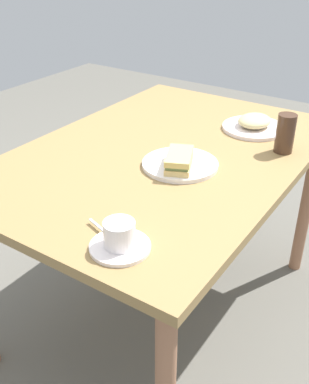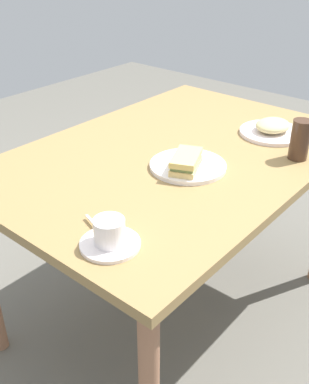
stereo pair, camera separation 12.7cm
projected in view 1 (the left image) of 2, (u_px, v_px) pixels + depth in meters
The scene contains 10 objects.
ground_plane at pixel (162, 308), 1.95m from camera, with size 6.00×6.00×0.00m, color #626057.
dining_table at pixel (164, 172), 1.63m from camera, with size 1.30×0.90×0.74m.
sandwich_plate at pixel (180, 164), 1.48m from camera, with size 0.25×0.25×0.01m, color white.
sandwich_front at pixel (179, 160), 1.43m from camera, with size 0.16×0.13×0.05m.
coffee_saucer at pixel (120, 247), 1.10m from camera, with size 0.15×0.15×0.01m, color white.
coffee_cup at pixel (119, 233), 1.08m from camera, with size 0.09×0.09×0.07m.
spoon at pixel (103, 230), 1.14m from camera, with size 0.04×0.10×0.01m.
side_plate at pixel (254, 128), 1.75m from camera, with size 0.24×0.24×0.01m, color white.
side_food_pile at pixel (255, 121), 1.74m from camera, with size 0.14×0.12×0.04m, color #CFC083.
drinking_glass at pixel (285, 134), 1.54m from camera, with size 0.06×0.06×0.14m, color #452D1F.
Camera 1 is at (1.22, 0.77, 1.41)m, focal length 42.57 mm.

